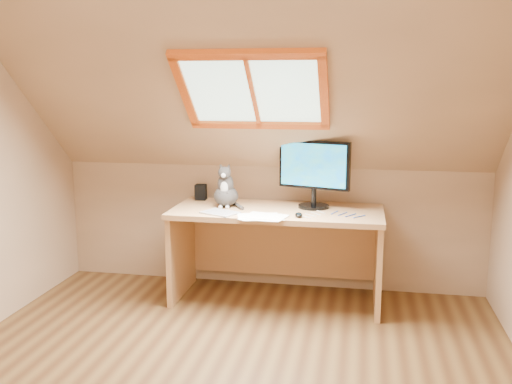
# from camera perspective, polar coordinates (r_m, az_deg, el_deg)

# --- Properties ---
(room_shell) EXTENTS (3.52, 3.52, 2.41)m
(room_shell) POSITION_cam_1_polar(r_m,az_deg,el_deg) (2.83, -4.69, 5.95)
(room_shell) COLOR tan
(room_shell) RESTS_ON ground
(desk) EXTENTS (1.60, 0.70, 0.73)m
(desk) POSITION_cam_1_polar(r_m,az_deg,el_deg) (4.46, 2.23, -4.35)
(desk) COLOR tan
(desk) RESTS_ON ground
(monitor) EXTENTS (0.55, 0.24, 0.52)m
(monitor) POSITION_cam_1_polar(r_m,az_deg,el_deg) (4.36, 5.83, 2.24)
(monitor) COLOR black
(monitor) RESTS_ON desk
(cat) EXTENTS (0.20, 0.24, 0.35)m
(cat) POSITION_cam_1_polar(r_m,az_deg,el_deg) (4.42, -3.05, 0.11)
(cat) COLOR #3A3633
(cat) RESTS_ON desk
(desk_speaker) EXTENTS (0.09, 0.09, 0.13)m
(desk_speaker) POSITION_cam_1_polar(r_m,az_deg,el_deg) (4.71, -5.54, -0.01)
(desk_speaker) COLOR black
(desk_speaker) RESTS_ON desk
(graphics_tablet) EXTENTS (0.31, 0.27, 0.01)m
(graphics_tablet) POSITION_cam_1_polar(r_m,az_deg,el_deg) (4.21, -3.61, -2.08)
(graphics_tablet) COLOR #B2B2B7
(graphics_tablet) RESTS_ON desk
(mouse) EXTENTS (0.07, 0.10, 0.03)m
(mouse) POSITION_cam_1_polar(r_m,az_deg,el_deg) (4.10, 4.29, -2.29)
(mouse) COLOR black
(mouse) RESTS_ON desk
(papers) EXTENTS (0.35, 0.30, 0.01)m
(papers) POSITION_cam_1_polar(r_m,az_deg,el_deg) (4.09, 1.11, -2.44)
(papers) COLOR white
(papers) RESTS_ON desk
(cables) EXTENTS (0.51, 0.26, 0.01)m
(cables) POSITION_cam_1_polar(r_m,az_deg,el_deg) (4.18, 7.75, -2.25)
(cables) COLOR silver
(cables) RESTS_ON desk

